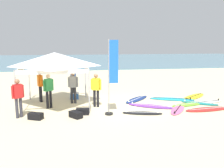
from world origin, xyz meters
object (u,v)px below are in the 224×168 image
object	(u,v)px
surfboard_navy	(137,99)
surfboard_yellow	(194,97)
canopy_tent	(55,60)
person_blue	(73,82)
surfboard_purple	(150,106)
banner_flag	(111,80)
gear_bag_on_sand	(36,116)
gear_bag_near_tent	(76,115)
person_yellow	(96,88)
surfboard_black	(142,113)
surfboard_pink	(178,109)
person_red	(18,96)
gear_bag_by_pole	(83,111)
surfboard_cyan	(172,99)
person_orange	(40,84)
surfboard_red	(208,109)
surfboard_lime	(188,104)
person_grey	(73,85)
surfboard_white	(208,102)
cooler_box	(74,96)
surfboard_teal	(199,103)
person_green	(49,89)

from	to	relation	value
surfboard_navy	surfboard_yellow	size ratio (longest dim) A/B	0.87
canopy_tent	person_blue	distance (m)	2.12
surfboard_navy	surfboard_purple	bearing A→B (deg)	-78.79
surfboard_navy	banner_flag	size ratio (longest dim) A/B	0.60
banner_flag	gear_bag_on_sand	distance (m)	3.60
person_blue	gear_bag_near_tent	distance (m)	3.63
person_yellow	surfboard_black	bearing A→B (deg)	-37.64
surfboard_pink	person_yellow	size ratio (longest dim) A/B	1.12
person_red	gear_bag_by_pole	distance (m)	2.87
surfboard_cyan	person_orange	xyz separation A→B (m)	(-7.38, 0.74, 0.95)
person_orange	gear_bag_by_pole	xyz separation A→B (m)	(2.19, -2.76, -0.85)
surfboard_red	person_blue	world-z (taller)	person_blue
canopy_tent	banner_flag	bearing A→B (deg)	-37.74
surfboard_black	person_yellow	bearing A→B (deg)	142.36
surfboard_pink	surfboard_lime	xyz separation A→B (m)	(0.98, 0.82, -0.00)
person_grey	gear_bag_near_tent	xyz separation A→B (m)	(0.09, -2.54, -0.85)
surfboard_cyan	surfboard_pink	xyz separation A→B (m)	(-0.62, -2.09, 0.00)
surfboard_white	cooler_box	size ratio (longest dim) A/B	3.79
surfboard_yellow	canopy_tent	bearing A→B (deg)	-175.84
surfboard_navy	surfboard_lime	size ratio (longest dim) A/B	0.96
surfboard_lime	surfboard_teal	bearing A→B (deg)	12.30
person_yellow	gear_bag_on_sand	bearing A→B (deg)	-150.44
gear_bag_by_pole	gear_bag_on_sand	size ratio (longest dim) A/B	1.00
surfboard_cyan	person_green	bearing A→B (deg)	-174.41
surfboard_cyan	gear_bag_on_sand	size ratio (longest dim) A/B	4.30
surfboard_white	gear_bag_by_pole	world-z (taller)	gear_bag_by_pole
canopy_tent	surfboard_lime	world-z (taller)	canopy_tent
surfboard_red	gear_bag_near_tent	world-z (taller)	gear_bag_near_tent
surfboard_yellow	cooler_box	size ratio (longest dim) A/B	4.71
surfboard_purple	banner_flag	bearing A→B (deg)	-155.48
surfboard_yellow	gear_bag_on_sand	xyz separation A→B (m)	(-8.71, -2.73, 0.10)
surfboard_purple	surfboard_pink	distance (m)	1.39
surfboard_navy	person_green	world-z (taller)	person_green
surfboard_teal	gear_bag_on_sand	bearing A→B (deg)	-171.22
surfboard_pink	person_green	bearing A→B (deg)	167.02
surfboard_cyan	person_orange	world-z (taller)	person_orange
surfboard_red	gear_bag_on_sand	xyz separation A→B (m)	(-8.08, -0.13, 0.10)
person_red	surfboard_red	bearing A→B (deg)	-1.42
surfboard_pink	surfboard_black	size ratio (longest dim) A/B	1.01
canopy_tent	cooler_box	world-z (taller)	canopy_tent
surfboard_cyan	surfboard_red	world-z (taller)	same
surfboard_yellow	person_orange	bearing A→B (deg)	177.43
surfboard_yellow	person_yellow	xyz separation A→B (m)	(-5.97, -1.17, 0.95)
surfboard_lime	person_blue	size ratio (longest dim) A/B	1.25
surfboard_purple	cooler_box	bearing A→B (deg)	149.08
surfboard_yellow	person_green	distance (m)	8.42
person_red	surfboard_white	bearing A→B (deg)	6.41
surfboard_purple	surfboard_lime	bearing A→B (deg)	-0.77
person_red	person_blue	bearing A→B (deg)	52.86
surfboard_cyan	surfboard_red	bearing A→B (deg)	-68.76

